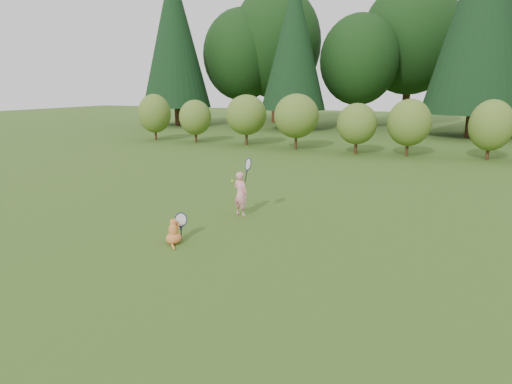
% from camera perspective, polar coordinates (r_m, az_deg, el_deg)
% --- Properties ---
extents(ground, '(100.00, 100.00, 0.00)m').
position_cam_1_polar(ground, '(9.78, -2.98, -4.90)').
color(ground, '#2C4A14').
rests_on(ground, ground).
extents(shrub_row, '(28.00, 3.00, 2.80)m').
position_cam_1_polar(shrub_row, '(21.73, 12.79, 8.94)').
color(shrub_row, '#566720').
rests_on(shrub_row, ground).
extents(woodland_backdrop, '(48.00, 10.00, 15.00)m').
position_cam_1_polar(woodland_backdrop, '(31.83, 17.24, 21.17)').
color(woodland_backdrop, black).
rests_on(woodland_backdrop, ground).
extents(child, '(0.66, 0.47, 1.67)m').
position_cam_1_polar(child, '(10.62, -2.05, -0.08)').
color(child, pink).
rests_on(child, ground).
extents(cat, '(0.49, 0.80, 0.72)m').
position_cam_1_polar(cat, '(8.98, -10.90, -5.03)').
color(cat, orange).
rests_on(cat, ground).
extents(tennis_ball, '(0.07, 0.07, 0.07)m').
position_cam_1_polar(tennis_ball, '(11.85, -3.20, 1.50)').
color(tennis_ball, gold).
rests_on(tennis_ball, ground).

